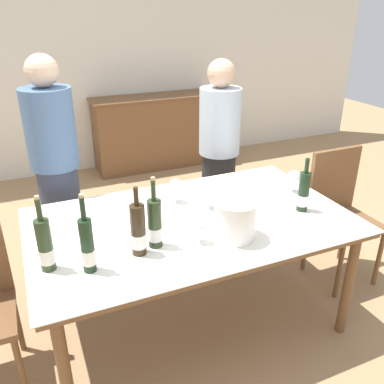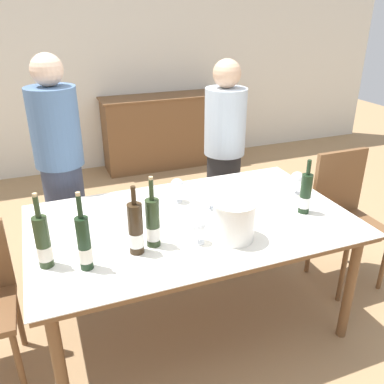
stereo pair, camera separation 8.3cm
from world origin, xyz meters
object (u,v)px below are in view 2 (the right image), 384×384
(wine_glass_1, at_px, (198,226))
(wine_glass_0, at_px, (177,186))
(person_guest_left, at_px, (224,156))
(wine_bottle_3, at_px, (84,244))
(ice_bucket, at_px, (234,219))
(wine_bottle_4, at_px, (136,230))
(wine_bottle_0, at_px, (153,224))
(wine_glass_2, at_px, (297,179))
(wine_glass_3, at_px, (211,194))
(dining_table, at_px, (192,229))
(wine_glass_4, at_px, (215,200))
(wine_bottle_1, at_px, (43,243))
(sideboard_cabinet, at_px, (165,131))
(wine_bottle_2, at_px, (305,195))
(chair_right_end, at_px, (344,210))
(person_host, at_px, (62,174))

(wine_glass_1, bearing_deg, wine_glass_0, 83.24)
(wine_glass_1, distance_m, person_guest_left, 1.33)
(wine_bottle_3, bearing_deg, ice_bucket, -0.64)
(wine_bottle_3, bearing_deg, wine_bottle_4, 10.57)
(wine_bottle_0, xyz_separation_m, wine_glass_2, (1.07, 0.27, -0.02))
(wine_bottle_0, relative_size, wine_glass_3, 2.64)
(wine_bottle_4, bearing_deg, wine_bottle_0, 19.39)
(dining_table, height_order, wine_glass_4, wine_glass_4)
(ice_bucket, distance_m, wine_glass_4, 0.27)
(person_guest_left, bearing_deg, wine_glass_4, -118.44)
(wine_bottle_1, relative_size, wine_bottle_4, 1.05)
(sideboard_cabinet, height_order, wine_glass_3, wine_glass_3)
(wine_glass_3, bearing_deg, sideboard_cabinet, 78.16)
(ice_bucket, bearing_deg, sideboard_cabinet, 79.07)
(wine_bottle_1, bearing_deg, wine_bottle_2, 0.72)
(wine_glass_0, bearing_deg, ice_bucket, -75.92)
(wine_glass_3, height_order, wine_glass_4, same)
(wine_glass_0, relative_size, wine_glass_2, 1.04)
(person_guest_left, bearing_deg, wine_glass_1, -121.28)
(wine_bottle_0, distance_m, wine_bottle_4, 0.10)
(dining_table, bearing_deg, wine_glass_4, -0.68)
(wine_glass_0, xyz_separation_m, wine_glass_1, (-0.06, -0.51, -0.01))
(wine_bottle_3, bearing_deg, chair_right_end, 10.70)
(person_guest_left, bearing_deg, wine_bottle_2, -87.94)
(wine_bottle_0, bearing_deg, wine_bottle_1, 179.23)
(wine_bottle_2, relative_size, person_guest_left, 0.22)
(wine_bottle_2, bearing_deg, ice_bucket, -167.61)
(dining_table, relative_size, person_host, 1.13)
(wine_glass_2, bearing_deg, person_host, 152.40)
(wine_bottle_2, bearing_deg, wine_bottle_0, -178.44)
(wine_glass_3, bearing_deg, person_guest_left, 59.30)
(wine_bottle_2, xyz_separation_m, person_guest_left, (-0.04, 1.04, -0.10))
(wine_glass_0, bearing_deg, person_guest_left, 44.95)
(wine_bottle_2, xyz_separation_m, wine_glass_3, (-0.51, 0.25, -0.02))
(sideboard_cabinet, xyz_separation_m, wine_bottle_2, (-0.06, -2.98, 0.43))
(wine_bottle_0, bearing_deg, person_host, 109.78)
(wine_glass_2, height_order, chair_right_end, chair_right_end)
(wine_glass_1, bearing_deg, wine_bottle_4, 174.47)
(wine_bottle_0, relative_size, wine_bottle_1, 1.01)
(wine_bottle_0, distance_m, wine_glass_0, 0.53)
(sideboard_cabinet, distance_m, wine_bottle_2, 3.01)
(wine_glass_0, bearing_deg, wine_glass_4, -60.64)
(wine_bottle_4, height_order, person_guest_left, person_guest_left)
(wine_bottle_3, bearing_deg, wine_glass_0, 39.15)
(ice_bucket, distance_m, wine_bottle_3, 0.78)
(wine_bottle_1, bearing_deg, person_host, 80.70)
(sideboard_cabinet, height_order, person_host, person_host)
(wine_bottle_3, xyz_separation_m, person_host, (-0.01, 1.11, -0.07))
(wine_bottle_0, relative_size, wine_bottle_2, 1.15)
(wine_bottle_2, bearing_deg, chair_right_end, 23.62)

